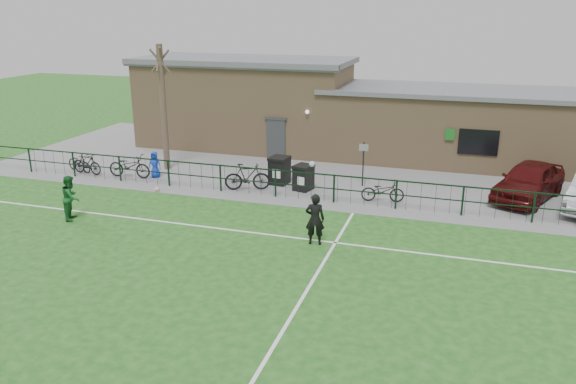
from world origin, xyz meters
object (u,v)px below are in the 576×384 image
(sign_post, at_px, (363,164))
(car_maroon, at_px, (529,181))
(bicycle_b, at_px, (87,164))
(spectator_child, at_px, (155,165))
(ball_ground, at_px, (157,189))
(wheelie_bin_right, at_px, (303,178))
(wheelie_bin_left, at_px, (280,171))
(bicycle_e, at_px, (383,191))
(bicycle_a, at_px, (79,163))
(bicycle_d, at_px, (247,177))
(bare_tree, at_px, (163,109))
(bicycle_c, at_px, (129,166))
(outfield_player, at_px, (71,198))

(sign_post, bearing_deg, car_maroon, 2.23)
(bicycle_b, distance_m, spectator_child, 3.41)
(ball_ground, bearing_deg, wheelie_bin_right, 19.46)
(wheelie_bin_right, bearing_deg, wheelie_bin_left, 171.14)
(wheelie_bin_left, distance_m, car_maroon, 10.52)
(bicycle_e, bearing_deg, bicycle_a, 79.67)
(bicycle_e, bearing_deg, wheelie_bin_left, 67.07)
(car_maroon, bearing_deg, bicycle_d, -144.58)
(bare_tree, xyz_separation_m, sign_post, (9.70, 0.10, -1.98))
(bicycle_c, bearing_deg, outfield_player, -172.66)
(bicycle_d, xyz_separation_m, bicycle_e, (5.83, 0.21, -0.14))
(bare_tree, height_order, spectator_child, bare_tree)
(wheelie_bin_left, height_order, bicycle_c, wheelie_bin_left)
(wheelie_bin_left, relative_size, bicycle_a, 0.69)
(wheelie_bin_right, relative_size, car_maroon, 0.23)
(wheelie_bin_left, xyz_separation_m, car_maroon, (10.47, 1.05, 0.20))
(wheelie_bin_left, height_order, ball_ground, wheelie_bin_left)
(wheelie_bin_left, distance_m, outfield_player, 8.89)
(sign_post, height_order, bicycle_b, sign_post)
(bicycle_d, height_order, outfield_player, outfield_player)
(sign_post, bearing_deg, bicycle_a, -172.36)
(bare_tree, bearing_deg, wheelie_bin_right, -9.73)
(bicycle_b, relative_size, bicycle_c, 0.82)
(wheelie_bin_left, relative_size, bicycle_d, 0.59)
(car_maroon, height_order, bicycle_b, car_maroon)
(sign_post, height_order, bicycle_c, sign_post)
(wheelie_bin_left, height_order, bicycle_e, wheelie_bin_left)
(ball_ground, bearing_deg, bicycle_a, 162.17)
(bicycle_b, relative_size, ball_ground, 7.97)
(bicycle_b, distance_m, outfield_player, 6.18)
(sign_post, bearing_deg, bicycle_c, -169.51)
(sign_post, distance_m, bicycle_c, 10.80)
(bicycle_a, height_order, bicycle_b, bicycle_b)
(bicycle_a, height_order, bicycle_d, bicycle_d)
(ball_ground, bearing_deg, bicycle_b, 162.98)
(wheelie_bin_left, distance_m, spectator_child, 5.91)
(bicycle_c, bearing_deg, bicycle_a, 83.99)
(sign_post, distance_m, spectator_child, 9.62)
(bicycle_a, bearing_deg, wheelie_bin_right, -69.89)
(bare_tree, distance_m, wheelie_bin_left, 6.57)
(bicycle_c, distance_m, bicycle_e, 11.78)
(bicycle_e, bearing_deg, wheelie_bin_right, 71.45)
(car_maroon, distance_m, ball_ground, 15.64)
(bicycle_a, distance_m, bicycle_e, 14.67)
(wheelie_bin_left, bearing_deg, bare_tree, 179.17)
(sign_post, relative_size, car_maroon, 0.44)
(wheelie_bin_right, height_order, bicycle_b, wheelie_bin_right)
(bicycle_d, bearing_deg, spectator_child, 63.54)
(bare_tree, height_order, ball_ground, bare_tree)
(sign_post, xyz_separation_m, bicycle_d, (-4.66, -2.09, -0.41))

